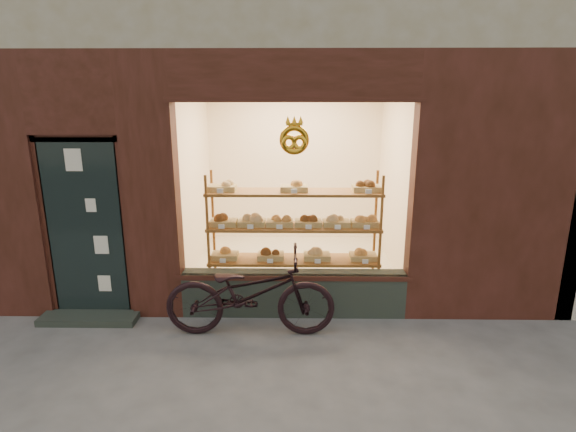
{
  "coord_description": "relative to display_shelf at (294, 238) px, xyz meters",
  "views": [
    {
      "loc": [
        0.46,
        -2.96,
        2.61
      ],
      "look_at": [
        0.38,
        2.0,
        1.29
      ],
      "focal_mm": 28.0,
      "sensor_mm": 36.0,
      "label": 1
    }
  ],
  "objects": [
    {
      "name": "display_shelf",
      "position": [
        0.0,
        0.0,
        0.0
      ],
      "size": [
        2.2,
        0.45,
        1.7
      ],
      "color": "brown",
      "rests_on": "ground"
    },
    {
      "name": "bicycle",
      "position": [
        -0.48,
        -0.91,
        -0.36
      ],
      "size": [
        1.89,
        0.68,
        0.99
      ],
      "primitive_type": "imported",
      "rotation": [
        0.0,
        0.0,
        1.58
      ],
      "color": "black",
      "rests_on": "ground"
    }
  ]
}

